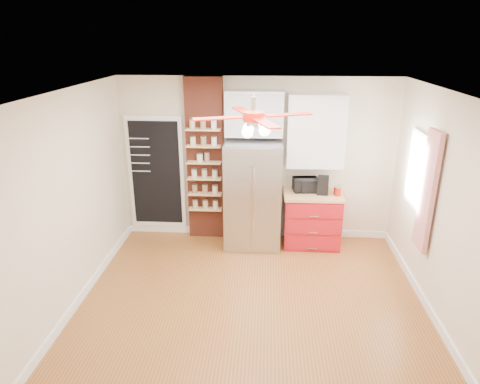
# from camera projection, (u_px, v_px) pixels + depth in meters

# --- Properties ---
(floor) EXTENTS (4.50, 4.50, 0.00)m
(floor) POSITION_uv_depth(u_px,v_px,m) (252.00, 300.00, 5.65)
(floor) COLOR #8D5E23
(floor) RESTS_ON ground
(ceiling) EXTENTS (4.50, 4.50, 0.00)m
(ceiling) POSITION_uv_depth(u_px,v_px,m) (254.00, 92.00, 4.72)
(ceiling) COLOR white
(ceiling) RESTS_ON wall_back
(wall_back) EXTENTS (4.50, 0.02, 2.70)m
(wall_back) POSITION_uv_depth(u_px,v_px,m) (257.00, 160.00, 7.06)
(wall_back) COLOR beige
(wall_back) RESTS_ON floor
(wall_front) EXTENTS (4.50, 0.02, 2.70)m
(wall_front) POSITION_uv_depth(u_px,v_px,m) (243.00, 301.00, 3.32)
(wall_front) COLOR beige
(wall_front) RESTS_ON floor
(wall_left) EXTENTS (0.02, 4.00, 2.70)m
(wall_left) POSITION_uv_depth(u_px,v_px,m) (72.00, 201.00, 5.32)
(wall_left) COLOR beige
(wall_left) RESTS_ON floor
(wall_right) EXTENTS (0.02, 4.00, 2.70)m
(wall_right) POSITION_uv_depth(u_px,v_px,m) (443.00, 210.00, 5.05)
(wall_right) COLOR beige
(wall_right) RESTS_ON floor
(chalkboard) EXTENTS (0.95, 0.05, 1.95)m
(chalkboard) POSITION_uv_depth(u_px,v_px,m) (156.00, 173.00, 7.22)
(chalkboard) COLOR white
(chalkboard) RESTS_ON wall_back
(brick_pillar) EXTENTS (0.60, 0.16, 2.70)m
(brick_pillar) POSITION_uv_depth(u_px,v_px,m) (205.00, 160.00, 7.04)
(brick_pillar) COLOR brown
(brick_pillar) RESTS_ON floor
(fridge) EXTENTS (0.90, 0.70, 1.75)m
(fridge) POSITION_uv_depth(u_px,v_px,m) (253.00, 195.00, 6.88)
(fridge) COLOR #B0B0B5
(fridge) RESTS_ON floor
(upper_glass_cabinet) EXTENTS (0.90, 0.35, 0.70)m
(upper_glass_cabinet) POSITION_uv_depth(u_px,v_px,m) (254.00, 113.00, 6.63)
(upper_glass_cabinet) COLOR white
(upper_glass_cabinet) RESTS_ON wall_back
(red_cabinet) EXTENTS (0.94, 0.64, 0.90)m
(red_cabinet) POSITION_uv_depth(u_px,v_px,m) (312.00, 219.00, 7.02)
(red_cabinet) COLOR #A9121A
(red_cabinet) RESTS_ON floor
(upper_shelf_unit) EXTENTS (0.90, 0.30, 1.15)m
(upper_shelf_unit) POSITION_uv_depth(u_px,v_px,m) (316.00, 131.00, 6.68)
(upper_shelf_unit) COLOR white
(upper_shelf_unit) RESTS_ON wall_back
(window) EXTENTS (0.04, 0.75, 1.05)m
(window) POSITION_uv_depth(u_px,v_px,m) (418.00, 171.00, 5.83)
(window) COLOR white
(window) RESTS_ON wall_right
(curtain) EXTENTS (0.06, 0.40, 1.55)m
(curtain) POSITION_uv_depth(u_px,v_px,m) (428.00, 192.00, 5.35)
(curtain) COLOR red
(curtain) RESTS_ON wall_right
(ceiling_fan) EXTENTS (1.40, 1.40, 0.44)m
(ceiling_fan) POSITION_uv_depth(u_px,v_px,m) (254.00, 117.00, 4.82)
(ceiling_fan) COLOR silver
(ceiling_fan) RESTS_ON ceiling
(toaster_oven) EXTENTS (0.43, 0.32, 0.22)m
(toaster_oven) POSITION_uv_depth(u_px,v_px,m) (306.00, 185.00, 6.93)
(toaster_oven) COLOR black
(toaster_oven) RESTS_ON red_cabinet
(coffee_maker) EXTENTS (0.20, 0.21, 0.29)m
(coffee_maker) POSITION_uv_depth(u_px,v_px,m) (323.00, 185.00, 6.80)
(coffee_maker) COLOR black
(coffee_maker) RESTS_ON red_cabinet
(canister_left) EXTENTS (0.10, 0.10, 0.14)m
(canister_left) POSITION_uv_depth(u_px,v_px,m) (338.00, 192.00, 6.75)
(canister_left) COLOR #B41D0A
(canister_left) RESTS_ON red_cabinet
(canister_right) EXTENTS (0.13, 0.13, 0.13)m
(canister_right) POSITION_uv_depth(u_px,v_px,m) (337.00, 190.00, 6.82)
(canister_right) COLOR #B1092C
(canister_right) RESTS_ON red_cabinet
(pantry_jar_oats) EXTENTS (0.12, 0.12, 0.12)m
(pantry_jar_oats) POSITION_uv_depth(u_px,v_px,m) (200.00, 158.00, 6.89)
(pantry_jar_oats) COLOR beige
(pantry_jar_oats) RESTS_ON brick_pillar
(pantry_jar_beans) EXTENTS (0.10, 0.10, 0.14)m
(pantry_jar_beans) POSITION_uv_depth(u_px,v_px,m) (207.00, 157.00, 6.88)
(pantry_jar_beans) COLOR #97634C
(pantry_jar_beans) RESTS_ON brick_pillar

